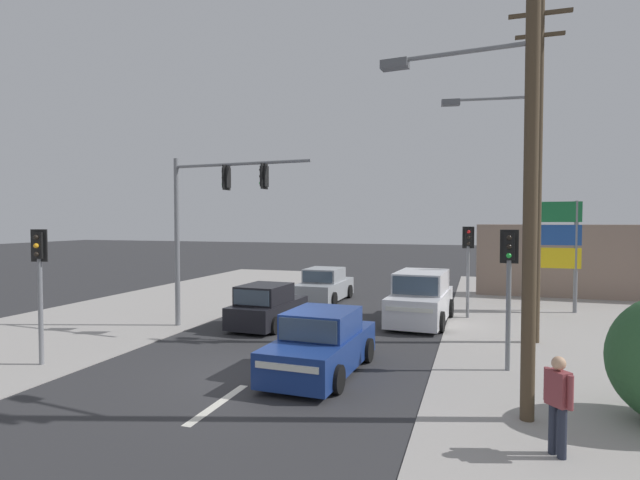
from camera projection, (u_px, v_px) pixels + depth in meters
name	position (u px, v px, depth m)	size (l,w,h in m)	color
ground_plane	(259.00, 375.00, 12.18)	(140.00, 140.00, 0.00)	#303033
lane_dash_near	(218.00, 404.00, 10.28)	(0.20, 2.40, 0.01)	silver
lane_dash_mid	(300.00, 346.00, 15.04)	(0.20, 2.40, 0.01)	silver
lane_dash_far	(343.00, 316.00, 19.80)	(0.20, 2.40, 0.01)	silver
kerb_left_verge	(95.00, 322.00, 18.57)	(8.00, 40.00, 0.02)	#A39E99
utility_pole_foreground_right	(524.00, 141.00, 9.26)	(3.78, 0.59, 9.79)	#4C3D2B
utility_pole_midground_right	(533.00, 161.00, 15.23)	(3.77, 0.64, 10.49)	#4C3D2B
traffic_signal_mast	(207.00, 210.00, 17.31)	(5.28, 0.57, 6.00)	slate
pedestal_signal_right_kerb	(509.00, 275.00, 12.43)	(0.44, 0.30, 3.56)	slate
pedestal_signal_left_kerb	(40.00, 273.00, 12.94)	(0.44, 0.31, 3.56)	slate
pedestal_signal_far_median	(468.00, 256.00, 19.27)	(0.44, 0.30, 3.56)	slate
shopping_plaza_sign	(553.00, 240.00, 20.56)	(2.10, 0.16, 4.60)	slate
shopfront_wall_far	(607.00, 262.00, 24.02)	(12.00, 1.00, 3.60)	gray
hatchback_kerbside_parked	(267.00, 307.00, 17.81)	(1.93, 3.71, 1.53)	black
suv_receding_far	(421.00, 299.00, 18.53)	(2.25, 4.63, 1.90)	silver
sedan_oncoming_mid	(321.00, 345.00, 12.39)	(2.04, 4.31, 1.56)	navy
sedan_oncoming_near	(324.00, 286.00, 23.47)	(1.96, 4.27, 1.56)	#A3A8AD
pedestrian_at_kerb	(558.00, 400.00, 7.92)	(0.40, 0.45, 1.63)	#232838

